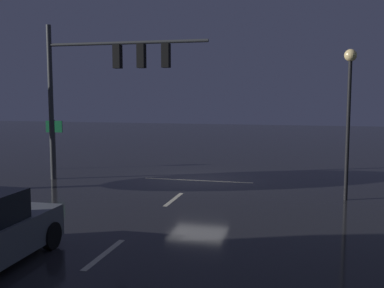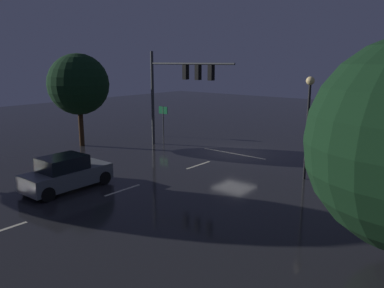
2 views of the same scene
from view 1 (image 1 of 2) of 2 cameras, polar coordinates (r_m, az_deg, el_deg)
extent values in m
plane|color=#232326|center=(20.73, 0.80, -4.51)|extent=(80.00, 80.00, 0.00)
cylinder|color=#383A3D|center=(21.60, -17.21, 4.89)|extent=(0.22, 0.22, 6.93)
cylinder|color=#383A3D|center=(20.09, -8.34, 12.39)|extent=(7.25, 0.14, 0.14)
cube|color=black|center=(20.17, -9.29, 10.72)|extent=(0.32, 0.36, 1.00)
sphere|color=black|center=(20.38, -9.09, 11.58)|extent=(0.20, 0.20, 0.20)
sphere|color=black|center=(20.35, -9.07, 10.69)|extent=(0.20, 0.20, 0.20)
sphere|color=#19F24C|center=(20.33, -9.06, 9.79)|extent=(0.20, 0.20, 0.20)
cube|color=black|center=(19.78, -6.34, 10.86)|extent=(0.32, 0.36, 1.00)
sphere|color=black|center=(19.98, -6.16, 11.73)|extent=(0.20, 0.20, 0.20)
sphere|color=black|center=(19.95, -6.15, 10.82)|extent=(0.20, 0.20, 0.20)
sphere|color=#19F24C|center=(19.93, -6.14, 9.90)|extent=(0.20, 0.20, 0.20)
cube|color=black|center=(19.43, -3.27, 10.97)|extent=(0.32, 0.36, 1.00)
sphere|color=black|center=(19.64, -3.11, 11.86)|extent=(0.20, 0.20, 0.20)
sphere|color=black|center=(19.61, -3.10, 10.93)|extent=(0.20, 0.20, 0.20)
sphere|color=#19F24C|center=(19.58, -3.10, 9.99)|extent=(0.20, 0.20, 0.20)
cube|color=beige|center=(16.94, -2.30, -6.91)|extent=(0.16, 2.20, 0.01)
cube|color=beige|center=(11.52, -10.88, -13.33)|extent=(0.16, 2.20, 0.01)
cube|color=beige|center=(20.59, 0.71, -4.57)|extent=(5.00, 0.16, 0.01)
cylinder|color=black|center=(12.10, -17.20, -10.87)|extent=(0.23, 0.68, 0.68)
sphere|color=#F9EFC6|center=(13.22, -21.75, -8.11)|extent=(0.20, 0.20, 0.20)
sphere|color=#F9EFC6|center=(12.54, -16.80, -8.70)|extent=(0.20, 0.20, 0.20)
cylinder|color=black|center=(17.38, 18.88, 1.51)|extent=(0.14, 0.14, 5.05)
sphere|color=#F9D88C|center=(17.39, 19.20, 10.43)|extent=(0.44, 0.44, 0.44)
cylinder|color=#383A3D|center=(24.71, -16.78, -0.05)|extent=(0.09, 0.09, 2.56)
cube|color=#0F6033|center=(24.63, -16.85, 2.10)|extent=(0.90, 0.11, 0.60)
camera|label=2|loc=(9.82, 115.88, 11.54)|focal=35.73mm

